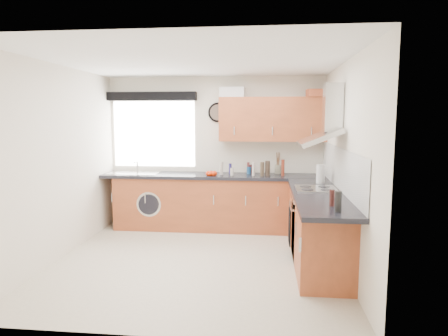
# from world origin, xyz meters

# --- Properties ---
(ground_plane) EXTENTS (3.60, 3.60, 0.00)m
(ground_plane) POSITION_xyz_m (0.00, 0.00, 0.00)
(ground_plane) COLOR beige
(ceiling) EXTENTS (3.60, 3.60, 0.02)m
(ceiling) POSITION_xyz_m (0.00, 0.00, 2.50)
(ceiling) COLOR white
(ceiling) RESTS_ON wall_back
(wall_back) EXTENTS (3.60, 0.02, 2.50)m
(wall_back) POSITION_xyz_m (0.00, 1.80, 1.25)
(wall_back) COLOR silver
(wall_back) RESTS_ON ground_plane
(wall_front) EXTENTS (3.60, 0.02, 2.50)m
(wall_front) POSITION_xyz_m (0.00, -1.80, 1.25)
(wall_front) COLOR silver
(wall_front) RESTS_ON ground_plane
(wall_left) EXTENTS (0.02, 3.60, 2.50)m
(wall_left) POSITION_xyz_m (-1.80, 0.00, 1.25)
(wall_left) COLOR silver
(wall_left) RESTS_ON ground_plane
(wall_right) EXTENTS (0.02, 3.60, 2.50)m
(wall_right) POSITION_xyz_m (1.80, 0.00, 1.25)
(wall_right) COLOR silver
(wall_right) RESTS_ON ground_plane
(window) EXTENTS (1.40, 0.02, 1.10)m
(window) POSITION_xyz_m (-1.05, 1.79, 1.55)
(window) COLOR silver
(window) RESTS_ON wall_back
(window_blind) EXTENTS (1.50, 0.18, 0.14)m
(window_blind) POSITION_xyz_m (-1.05, 1.70, 2.18)
(window_blind) COLOR black
(window_blind) RESTS_ON wall_back
(splashback) EXTENTS (0.01, 3.00, 0.54)m
(splashback) POSITION_xyz_m (1.79, 0.30, 1.18)
(splashback) COLOR white
(splashback) RESTS_ON wall_right
(base_cab_back) EXTENTS (3.00, 0.58, 0.86)m
(base_cab_back) POSITION_xyz_m (-0.10, 1.51, 0.43)
(base_cab_back) COLOR brown
(base_cab_back) RESTS_ON ground_plane
(base_cab_corner) EXTENTS (0.60, 0.60, 0.86)m
(base_cab_corner) POSITION_xyz_m (1.50, 1.50, 0.43)
(base_cab_corner) COLOR brown
(base_cab_corner) RESTS_ON ground_plane
(base_cab_right) EXTENTS (0.58, 2.10, 0.86)m
(base_cab_right) POSITION_xyz_m (1.51, 0.15, 0.43)
(base_cab_right) COLOR brown
(base_cab_right) RESTS_ON ground_plane
(worktop_back) EXTENTS (3.60, 0.62, 0.05)m
(worktop_back) POSITION_xyz_m (0.00, 1.50, 0.89)
(worktop_back) COLOR black
(worktop_back) RESTS_ON base_cab_back
(worktop_right) EXTENTS (0.62, 2.42, 0.05)m
(worktop_right) POSITION_xyz_m (1.50, 0.00, 0.89)
(worktop_right) COLOR black
(worktop_right) RESTS_ON base_cab_right
(sink) EXTENTS (0.84, 0.46, 0.10)m
(sink) POSITION_xyz_m (-1.33, 1.50, 0.95)
(sink) COLOR #BBBBBB
(sink) RESTS_ON worktop_back
(oven) EXTENTS (0.56, 0.58, 0.85)m
(oven) POSITION_xyz_m (1.50, 0.30, 0.42)
(oven) COLOR black
(oven) RESTS_ON ground_plane
(hob_plate) EXTENTS (0.52, 0.52, 0.01)m
(hob_plate) POSITION_xyz_m (1.50, 0.30, 0.92)
(hob_plate) COLOR #BBBBBB
(hob_plate) RESTS_ON worktop_right
(extractor_hood) EXTENTS (0.52, 0.78, 0.66)m
(extractor_hood) POSITION_xyz_m (1.60, 0.30, 1.77)
(extractor_hood) COLOR #BBBBBB
(extractor_hood) RESTS_ON wall_right
(upper_cabinets) EXTENTS (1.70, 0.35, 0.70)m
(upper_cabinets) POSITION_xyz_m (0.95, 1.62, 1.80)
(upper_cabinets) COLOR brown
(upper_cabinets) RESTS_ON wall_back
(washing_machine) EXTENTS (0.62, 0.59, 0.90)m
(washing_machine) POSITION_xyz_m (-1.00, 1.52, 0.45)
(washing_machine) COLOR silver
(washing_machine) RESTS_ON ground_plane
(wall_clock) EXTENTS (0.33, 0.04, 0.33)m
(wall_clock) POSITION_xyz_m (0.05, 1.76, 1.91)
(wall_clock) COLOR black
(wall_clock) RESTS_ON wall_back
(casserole) EXTENTS (0.41, 0.31, 0.16)m
(casserole) POSITION_xyz_m (0.30, 1.72, 2.23)
(casserole) COLOR silver
(casserole) RESTS_ON upper_cabinets
(storage_box) EXTENTS (0.28, 0.24, 0.11)m
(storage_box) POSITION_xyz_m (1.60, 1.52, 2.21)
(storage_box) COLOR #B14D2C
(storage_box) RESTS_ON upper_cabinets
(utensil_pot) EXTENTS (0.12, 0.12, 0.14)m
(utensil_pot) POSITION_xyz_m (1.05, 1.70, 0.98)
(utensil_pot) COLOR gray
(utensil_pot) RESTS_ON worktop_back
(kitchen_roll) EXTENTS (0.15, 0.15, 0.26)m
(kitchen_roll) POSITION_xyz_m (1.62, 0.79, 1.04)
(kitchen_roll) COLOR silver
(kitchen_roll) RESTS_ON worktop_right
(tomato_cluster) EXTENTS (0.20, 0.20, 0.07)m
(tomato_cluster) POSITION_xyz_m (-0.01, 1.36, 0.95)
(tomato_cluster) COLOR red
(tomato_cluster) RESTS_ON worktop_back
(jar_0) EXTENTS (0.06, 0.06, 0.22)m
(jar_0) POSITION_xyz_m (0.80, 1.38, 1.02)
(jar_0) COLOR #3E3022
(jar_0) RESTS_ON worktop_back
(jar_1) EXTENTS (0.06, 0.06, 0.21)m
(jar_1) POSITION_xyz_m (0.14, 1.48, 1.01)
(jar_1) COLOR gray
(jar_1) RESTS_ON worktop_back
(jar_2) EXTENTS (0.05, 0.05, 0.21)m
(jar_2) POSITION_xyz_m (0.66, 1.42, 1.02)
(jar_2) COLOR #ADA093
(jar_2) RESTS_ON worktop_back
(jar_3) EXTENTS (0.05, 0.05, 0.16)m
(jar_3) POSITION_xyz_m (0.27, 1.65, 0.99)
(jar_3) COLOR navy
(jar_3) RESTS_ON worktop_back
(jar_4) EXTENTS (0.07, 0.07, 0.24)m
(jar_4) POSITION_xyz_m (0.88, 1.41, 1.03)
(jar_4) COLOR #31241B
(jar_4) RESTS_ON worktop_back
(jar_5) EXTENTS (0.07, 0.07, 0.11)m
(jar_5) POSITION_xyz_m (0.58, 1.63, 0.97)
(jar_5) COLOR navy
(jar_5) RESTS_ON worktop_back
(jar_6) EXTENTS (0.04, 0.04, 0.19)m
(jar_6) POSITION_xyz_m (0.57, 1.68, 1.00)
(jar_6) COLOR #5B2320
(jar_6) RESTS_ON worktop_back
(jar_7) EXTENTS (0.06, 0.06, 0.12)m
(jar_7) POSITION_xyz_m (0.32, 1.42, 0.97)
(jar_7) COLOR #B8AC9D
(jar_7) RESTS_ON worktop_back
(jar_8) EXTENTS (0.05, 0.05, 0.26)m
(jar_8) POSITION_xyz_m (1.12, 1.47, 1.04)
(jar_8) COLOR maroon
(jar_8) RESTS_ON worktop_back
(jar_9) EXTENTS (0.06, 0.06, 0.15)m
(jar_9) POSITION_xyz_m (0.60, 1.67, 0.98)
(jar_9) COLOR #341214
(jar_9) RESTS_ON worktop_back
(jar_10) EXTENTS (0.08, 0.08, 0.20)m
(jar_10) POSITION_xyz_m (0.89, 1.52, 1.01)
(jar_10) COLOR #A49C8B
(jar_10) RESTS_ON worktop_back
(bottle_0) EXTENTS (0.06, 0.06, 0.17)m
(bottle_0) POSITION_xyz_m (1.55, -0.68, 1.00)
(bottle_0) COLOR #351513
(bottle_0) RESTS_ON worktop_right
(bottle_1) EXTENTS (0.07, 0.07, 0.20)m
(bottle_1) POSITION_xyz_m (1.56, -0.94, 1.01)
(bottle_1) COLOR black
(bottle_1) RESTS_ON worktop_right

